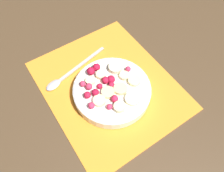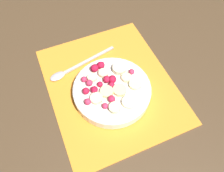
# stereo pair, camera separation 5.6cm
# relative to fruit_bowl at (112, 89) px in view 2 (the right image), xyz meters

# --- Properties ---
(ground_plane) EXTENTS (3.00, 3.00, 0.00)m
(ground_plane) POSITION_rel_fruit_bowl_xyz_m (-0.03, 0.01, -0.03)
(ground_plane) COLOR #4C3823
(placemat) EXTENTS (0.40, 0.33, 0.01)m
(placemat) POSITION_rel_fruit_bowl_xyz_m (-0.03, 0.01, -0.02)
(placemat) COLOR orange
(placemat) RESTS_ON ground_plane
(fruit_bowl) EXTENTS (0.21, 0.21, 0.05)m
(fruit_bowl) POSITION_rel_fruit_bowl_xyz_m (0.00, 0.00, 0.00)
(fruit_bowl) COLOR white
(fruit_bowl) RESTS_ON placemat
(spoon) EXTENTS (0.06, 0.21, 0.01)m
(spoon) POSITION_rel_fruit_bowl_xyz_m (-0.12, -0.08, -0.02)
(spoon) COLOR #B2B2B7
(spoon) RESTS_ON placemat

